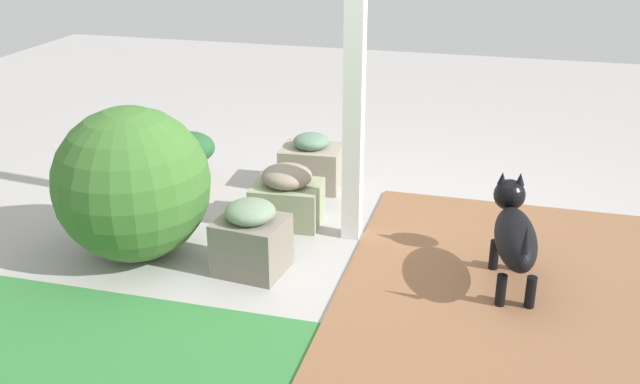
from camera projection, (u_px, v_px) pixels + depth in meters
name	position (u px, v px, depth m)	size (l,w,h in m)	color
ground_plane	(375.00, 243.00, 4.67)	(12.00, 12.00, 0.00)	#ABA7A4
brick_path	(502.00, 285.00, 4.15)	(1.80, 2.40, 0.02)	brown
porch_pillar	(355.00, 46.00, 4.29)	(0.12, 0.12, 2.50)	white
stone_planter_nearest	(311.00, 164.00, 5.47)	(0.46, 0.38, 0.43)	gray
stone_planter_near	(287.00, 196.00, 4.89)	(0.48, 0.40, 0.41)	gray
stone_planter_mid	(251.00, 238.00, 4.26)	(0.43, 0.39, 0.45)	gray
round_shrub	(132.00, 184.00, 4.35)	(0.94, 0.94, 0.94)	#3B6A2B
terracotta_pot_broad	(189.00, 155.00, 5.44)	(0.39, 0.39, 0.44)	#AF5938
dog	(514.00, 233.00, 4.05)	(0.31, 0.83, 0.57)	black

